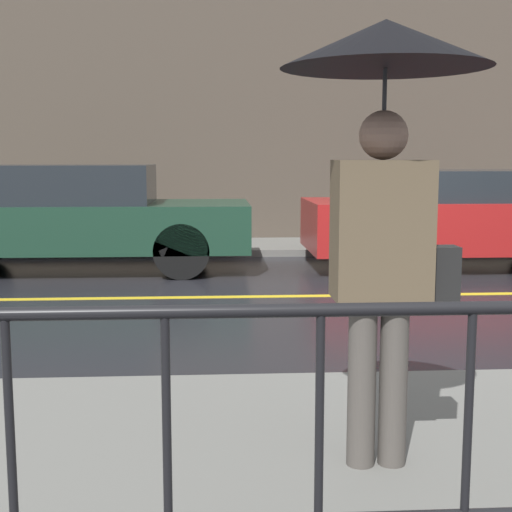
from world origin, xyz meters
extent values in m
plane|color=black|center=(0.00, 0.00, 0.00)|extent=(80.00, 80.00, 0.00)
cube|color=slate|center=(0.00, 4.09, 0.05)|extent=(28.00, 1.77, 0.11)
cube|color=gold|center=(0.00, 0.00, 0.00)|extent=(25.20, 0.12, 0.01)
cube|color=#4C4238|center=(0.00, 5.13, 2.86)|extent=(28.00, 0.30, 5.71)
cylinder|color=black|center=(-2.60, -6.03, 0.63)|extent=(0.02, 0.02, 1.05)
cylinder|color=black|center=(-2.20, -6.03, 0.63)|extent=(0.02, 0.02, 1.05)
cylinder|color=black|center=(-1.80, -6.03, 0.63)|extent=(0.02, 0.02, 1.05)
cylinder|color=black|center=(-1.40, -6.03, 0.63)|extent=(0.02, 0.02, 1.05)
cylinder|color=#4C4742|center=(-1.39, -4.65, 0.50)|extent=(0.13, 0.13, 0.80)
cylinder|color=#4C4742|center=(-1.24, -4.65, 0.50)|extent=(0.13, 0.13, 0.80)
cube|color=brown|center=(-1.32, -4.65, 1.22)|extent=(0.43, 0.26, 0.63)
sphere|color=#997562|center=(-1.32, -4.65, 1.64)|extent=(0.22, 0.22, 0.22)
cylinder|color=#262628|center=(-1.32, -4.65, 1.57)|extent=(0.02, 0.02, 0.71)
cone|color=black|center=(-1.32, -4.65, 2.04)|extent=(0.93, 0.93, 0.21)
cube|color=black|center=(-1.08, -4.65, 0.99)|extent=(0.24, 0.12, 0.30)
cube|color=#193828|center=(-3.93, 1.99, 0.62)|extent=(4.69, 1.72, 0.63)
cube|color=#1E2328|center=(-4.12, 1.99, 1.19)|extent=(2.44, 1.58, 0.51)
cylinder|color=black|center=(-2.48, 2.74, 0.36)|extent=(0.72, 0.22, 0.72)
cylinder|color=black|center=(-2.48, 1.25, 0.36)|extent=(0.72, 0.22, 0.72)
cube|color=maroon|center=(1.43, 1.99, 0.60)|extent=(4.36, 1.74, 0.69)
cube|color=#1E2328|center=(1.26, 1.99, 1.16)|extent=(2.27, 1.60, 0.42)
cylinder|color=black|center=(0.08, 2.76, 0.30)|extent=(0.61, 0.22, 0.61)
cylinder|color=black|center=(0.08, 1.23, 0.30)|extent=(0.61, 0.22, 0.61)
camera|label=1|loc=(-2.08, -7.81, 1.54)|focal=50.00mm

